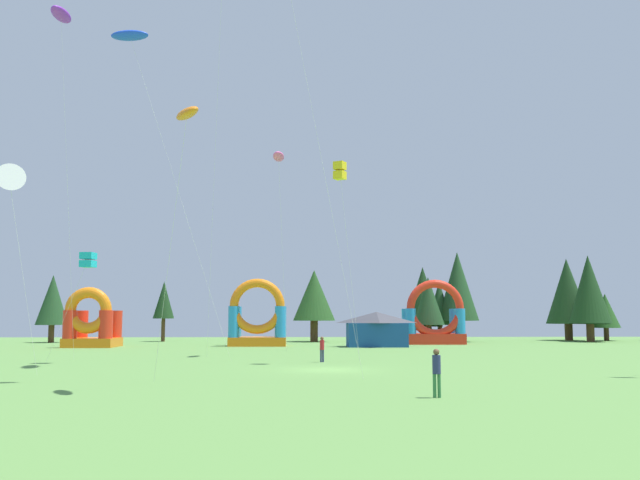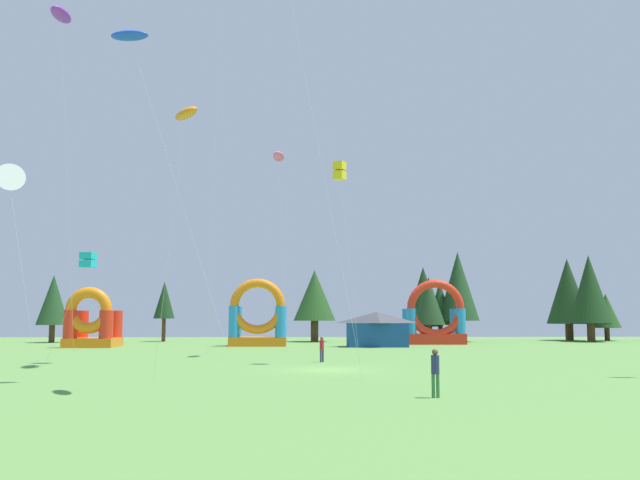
{
  "view_description": "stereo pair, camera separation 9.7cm",
  "coord_description": "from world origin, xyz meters",
  "px_view_note": "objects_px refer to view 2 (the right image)",
  "views": [
    {
      "loc": [
        -1.82,
        -39.39,
        2.98
      ],
      "look_at": [
        0.0,
        13.32,
        8.67
      ],
      "focal_mm": 39.46,
      "sensor_mm": 36.0,
      "label": 1
    },
    {
      "loc": [
        -1.72,
        -39.39,
        2.98
      ],
      "look_at": [
        0.0,
        13.32,
        8.67
      ],
      "focal_mm": 39.46,
      "sensor_mm": 36.0,
      "label": 2
    }
  ],
  "objects_px": {
    "kite_cyan_box": "(88,260)",
    "festival_tent": "(377,329)",
    "kite_blue_parafoil": "(130,36)",
    "kite_pink_parafoil": "(279,157)",
    "person_far_side": "(435,369)",
    "kite_orange_parafoil": "(186,114)",
    "kite_purple_parafoil": "(61,15)",
    "inflatable_orange_dome": "(258,321)",
    "kite_white_delta": "(9,182)",
    "person_midfield": "(322,347)",
    "inflatable_red_slide": "(435,322)",
    "kite_yellow_box": "(340,171)",
    "inflatable_yellow_castle": "(92,326)"
  },
  "relations": [
    {
      "from": "kite_pink_parafoil",
      "to": "kite_orange_parafoil",
      "type": "distance_m",
      "value": 24.74
    },
    {
      "from": "kite_orange_parafoil",
      "to": "kite_purple_parafoil",
      "type": "bearing_deg",
      "value": 123.88
    },
    {
      "from": "kite_orange_parafoil",
      "to": "person_midfield",
      "type": "height_order",
      "value": "kite_orange_parafoil"
    },
    {
      "from": "kite_yellow_box",
      "to": "inflatable_orange_dome",
      "type": "xyz_separation_m",
      "value": [
        -6.55,
        25.85,
        -9.77
      ]
    },
    {
      "from": "kite_yellow_box",
      "to": "kite_orange_parafoil",
      "type": "distance_m",
      "value": 17.51
    },
    {
      "from": "inflatable_red_slide",
      "to": "festival_tent",
      "type": "relative_size",
      "value": 1.19
    },
    {
      "from": "kite_blue_parafoil",
      "to": "festival_tent",
      "type": "height_order",
      "value": "kite_blue_parafoil"
    },
    {
      "from": "festival_tent",
      "to": "kite_cyan_box",
      "type": "bearing_deg",
      "value": -132.61
    },
    {
      "from": "kite_orange_parafoil",
      "to": "person_midfield",
      "type": "relative_size",
      "value": 7.12
    },
    {
      "from": "kite_pink_parafoil",
      "to": "person_far_side",
      "type": "distance_m",
      "value": 30.68
    },
    {
      "from": "inflatable_red_slide",
      "to": "festival_tent",
      "type": "height_order",
      "value": "inflatable_red_slide"
    },
    {
      "from": "kite_white_delta",
      "to": "kite_purple_parafoil",
      "type": "bearing_deg",
      "value": 94.7
    },
    {
      "from": "kite_blue_parafoil",
      "to": "kite_white_delta",
      "type": "xyz_separation_m",
      "value": [
        -3.01,
        -11.62,
        -12.55
      ]
    },
    {
      "from": "kite_blue_parafoil",
      "to": "kite_yellow_box",
      "type": "bearing_deg",
      "value": -12.93
    },
    {
      "from": "kite_purple_parafoil",
      "to": "kite_white_delta",
      "type": "bearing_deg",
      "value": -85.3
    },
    {
      "from": "kite_purple_parafoil",
      "to": "festival_tent",
      "type": "height_order",
      "value": "kite_purple_parafoil"
    },
    {
      "from": "kite_blue_parafoil",
      "to": "kite_white_delta",
      "type": "relative_size",
      "value": 2.15
    },
    {
      "from": "person_far_side",
      "to": "inflatable_orange_dome",
      "type": "xyz_separation_m",
      "value": [
        -8.93,
        44.06,
        1.36
      ]
    },
    {
      "from": "kite_purple_parafoil",
      "to": "kite_blue_parafoil",
      "type": "bearing_deg",
      "value": 39.64
    },
    {
      "from": "person_far_side",
      "to": "festival_tent",
      "type": "xyz_separation_m",
      "value": [
        2.68,
        42.41,
        0.62
      ]
    },
    {
      "from": "kite_cyan_box",
      "to": "festival_tent",
      "type": "relative_size",
      "value": 1.24
    },
    {
      "from": "inflatable_orange_dome",
      "to": "person_far_side",
      "type": "bearing_deg",
      "value": -78.54
    },
    {
      "from": "kite_yellow_box",
      "to": "kite_white_delta",
      "type": "height_order",
      "value": "kite_yellow_box"
    },
    {
      "from": "person_midfield",
      "to": "festival_tent",
      "type": "height_order",
      "value": "festival_tent"
    },
    {
      "from": "kite_purple_parafoil",
      "to": "inflatable_orange_dome",
      "type": "bearing_deg",
      "value": 65.75
    },
    {
      "from": "kite_cyan_box",
      "to": "kite_yellow_box",
      "type": "height_order",
      "value": "kite_yellow_box"
    },
    {
      "from": "kite_orange_parafoil",
      "to": "kite_purple_parafoil",
      "type": "relative_size",
      "value": 0.51
    },
    {
      "from": "inflatable_red_slide",
      "to": "kite_cyan_box",
      "type": "bearing_deg",
      "value": -134.26
    },
    {
      "from": "kite_blue_parafoil",
      "to": "kite_yellow_box",
      "type": "xyz_separation_m",
      "value": [
        14.38,
        -3.3,
        -10.13
      ]
    },
    {
      "from": "kite_yellow_box",
      "to": "person_far_side",
      "type": "bearing_deg",
      "value": -82.57
    },
    {
      "from": "person_midfield",
      "to": "kite_cyan_box",
      "type": "bearing_deg",
      "value": -24.99
    },
    {
      "from": "person_far_side",
      "to": "kite_yellow_box",
      "type": "bearing_deg",
      "value": 99.06
    },
    {
      "from": "kite_pink_parafoil",
      "to": "kite_white_delta",
      "type": "distance_m",
      "value": 21.92
    },
    {
      "from": "kite_orange_parafoil",
      "to": "festival_tent",
      "type": "bearing_deg",
      "value": 72.93
    },
    {
      "from": "person_far_side",
      "to": "inflatable_red_slide",
      "type": "distance_m",
      "value": 48.96
    },
    {
      "from": "kite_cyan_box",
      "to": "festival_tent",
      "type": "xyz_separation_m",
      "value": [
        21.15,
        22.99,
        -4.86
      ]
    },
    {
      "from": "kite_blue_parafoil",
      "to": "kite_yellow_box",
      "type": "distance_m",
      "value": 17.9
    },
    {
      "from": "kite_cyan_box",
      "to": "inflatable_orange_dome",
      "type": "bearing_deg",
      "value": 68.83
    },
    {
      "from": "kite_white_delta",
      "to": "inflatable_red_slide",
      "type": "relative_size",
      "value": 1.58
    },
    {
      "from": "kite_white_delta",
      "to": "kite_purple_parafoil",
      "type": "xyz_separation_m",
      "value": [
        -0.7,
        8.55,
        12.65
      ]
    },
    {
      "from": "kite_white_delta",
      "to": "inflatable_yellow_castle",
      "type": "bearing_deg",
      "value": 98.55
    },
    {
      "from": "kite_cyan_box",
      "to": "kite_orange_parafoil",
      "type": "height_order",
      "value": "kite_orange_parafoil"
    },
    {
      "from": "person_midfield",
      "to": "inflatable_red_slide",
      "type": "relative_size",
      "value": 0.24
    },
    {
      "from": "kite_purple_parafoil",
      "to": "person_far_side",
      "type": "height_order",
      "value": "kite_purple_parafoil"
    },
    {
      "from": "kite_cyan_box",
      "to": "kite_yellow_box",
      "type": "xyz_separation_m",
      "value": [
        16.1,
        -1.22,
        5.66
      ]
    },
    {
      "from": "kite_cyan_box",
      "to": "kite_pink_parafoil",
      "type": "distance_m",
      "value": 16.29
    },
    {
      "from": "inflatable_red_slide",
      "to": "kite_yellow_box",
      "type": "bearing_deg",
      "value": -111.56
    },
    {
      "from": "kite_orange_parafoil",
      "to": "kite_white_delta",
      "type": "relative_size",
      "value": 1.1
    },
    {
      "from": "kite_white_delta",
      "to": "kite_yellow_box",
      "type": "bearing_deg",
      "value": 25.55
    },
    {
      "from": "kite_cyan_box",
      "to": "inflatable_red_slide",
      "type": "xyz_separation_m",
      "value": [
        27.88,
        28.61,
        -4.23
      ]
    }
  ]
}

